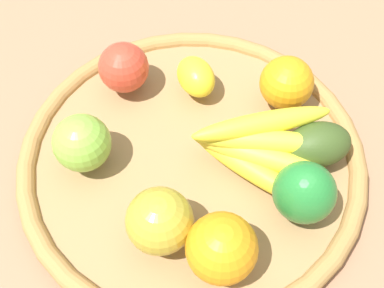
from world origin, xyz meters
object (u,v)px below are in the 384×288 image
(avocado, at_px, (318,145))
(orange_0, at_px, (287,83))
(bell_pepper, at_px, (304,193))
(orange_1, at_px, (222,248))
(lemon_0, at_px, (196,77))
(apple_1, at_px, (124,68))
(apple_0, at_px, (160,221))
(apple_2, at_px, (82,143))
(banana_bunch, at_px, (260,148))

(avocado, bearing_deg, orange_0, -177.87)
(bell_pepper, height_order, orange_1, bell_pepper)
(lemon_0, distance_m, orange_0, 0.12)
(apple_1, xyz_separation_m, orange_1, (0.29, 0.05, 0.01))
(lemon_0, xyz_separation_m, orange_0, (0.05, 0.11, 0.01))
(apple_1, bearing_deg, orange_1, 9.71)
(apple_0, relative_size, apple_2, 1.06)
(banana_bunch, bearing_deg, apple_2, -107.01)
(avocado, xyz_separation_m, lemon_0, (-0.15, -0.11, -0.00))
(orange_0, bearing_deg, orange_1, -37.30)
(bell_pepper, relative_size, apple_0, 1.09)
(apple_0, height_order, apple_2, apple_0)
(orange_1, bearing_deg, banana_bunch, 143.45)
(apple_1, height_order, orange_0, orange_0)
(avocado, distance_m, banana_bunch, 0.07)
(apple_2, height_order, orange_0, same)
(apple_1, xyz_separation_m, orange_0, (0.09, 0.20, 0.00))
(lemon_0, bearing_deg, apple_0, -25.96)
(apple_1, bearing_deg, bell_pepper, 32.51)
(apple_2, height_order, lemon_0, apple_2)
(banana_bunch, relative_size, lemon_0, 2.74)
(bell_pepper, height_order, avocado, bell_pepper)
(banana_bunch, distance_m, orange_1, 0.14)
(apple_0, bearing_deg, banana_bunch, 114.74)
(lemon_0, bearing_deg, avocado, 36.83)
(apple_2, bearing_deg, bell_pepper, 58.96)
(apple_2, height_order, orange_1, orange_1)
(bell_pepper, height_order, banana_bunch, bell_pepper)
(avocado, height_order, banana_bunch, banana_bunch)
(bell_pepper, height_order, apple_2, bell_pepper)
(apple_1, height_order, lemon_0, apple_1)
(orange_1, xyz_separation_m, orange_0, (-0.20, 0.15, -0.00))
(apple_2, bearing_deg, orange_0, 94.78)
(avocado, relative_size, lemon_0, 1.29)
(apple_0, bearing_deg, apple_2, -152.58)
(apple_0, height_order, orange_0, apple_0)
(banana_bunch, bearing_deg, orange_0, 141.73)
(banana_bunch, bearing_deg, bell_pepper, 18.08)
(bell_pepper, distance_m, apple_1, 0.30)
(apple_1, bearing_deg, orange_0, 66.90)
(apple_2, distance_m, lemon_0, 0.18)
(banana_bunch, distance_m, lemon_0, 0.15)
(apple_2, bearing_deg, orange_1, 34.61)
(lemon_0, distance_m, orange_1, 0.26)
(banana_bunch, xyz_separation_m, lemon_0, (-0.14, -0.04, -0.01))
(apple_1, xyz_separation_m, apple_2, (0.11, -0.07, 0.00))
(apple_1, xyz_separation_m, apple_0, (0.24, -0.01, 0.00))
(banana_bunch, relative_size, apple_2, 2.47)
(bell_pepper, bearing_deg, apple_0, 31.26)
(bell_pepper, height_order, apple_0, bell_pepper)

